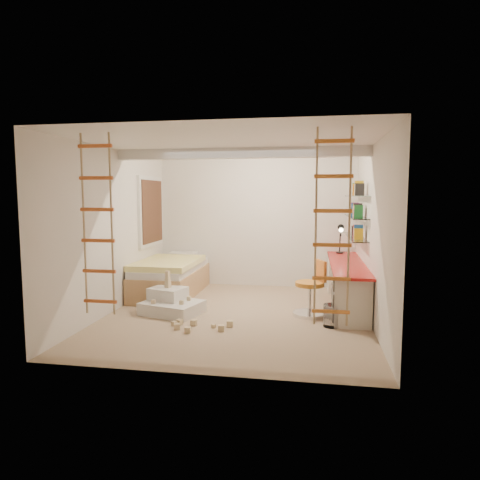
% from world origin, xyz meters
% --- Properties ---
extents(floor, '(4.50, 4.50, 0.00)m').
position_xyz_m(floor, '(0.00, 0.00, 0.00)').
color(floor, tan).
rests_on(floor, ground).
extents(ceiling_beam, '(4.00, 0.18, 0.16)m').
position_xyz_m(ceiling_beam, '(0.00, 0.30, 2.52)').
color(ceiling_beam, white).
rests_on(ceiling_beam, ceiling).
extents(window_frame, '(0.06, 1.15, 1.35)m').
position_xyz_m(window_frame, '(-1.97, 1.50, 1.55)').
color(window_frame, white).
rests_on(window_frame, wall_left).
extents(window_blind, '(0.02, 1.00, 1.20)m').
position_xyz_m(window_blind, '(-1.93, 1.50, 1.55)').
color(window_blind, '#4C2D1E').
rests_on(window_blind, window_frame).
extents(rope_ladder_left, '(0.41, 0.04, 2.13)m').
position_xyz_m(rope_ladder_left, '(-1.35, -1.75, 1.52)').
color(rope_ladder_left, '#D04E23').
rests_on(rope_ladder_left, ceiling).
extents(rope_ladder_right, '(0.41, 0.04, 2.13)m').
position_xyz_m(rope_ladder_right, '(1.35, -1.75, 1.52)').
color(rope_ladder_right, orange).
rests_on(rope_ladder_right, ceiling).
extents(waste_bin, '(0.25, 0.25, 0.32)m').
position_xyz_m(waste_bin, '(1.44, -0.34, 0.16)').
color(waste_bin, white).
rests_on(waste_bin, floor).
extents(desk, '(0.56, 2.80, 0.75)m').
position_xyz_m(desk, '(1.72, 0.86, 0.40)').
color(desk, red).
rests_on(desk, floor).
extents(shelves, '(0.25, 1.80, 0.71)m').
position_xyz_m(shelves, '(1.87, 1.13, 1.50)').
color(shelves, white).
rests_on(shelves, wall_right).
extents(bed, '(1.02, 2.00, 0.69)m').
position_xyz_m(bed, '(-1.48, 1.23, 0.33)').
color(bed, '#AD7F51').
rests_on(bed, floor).
extents(task_lamp, '(0.14, 0.36, 0.57)m').
position_xyz_m(task_lamp, '(1.67, 1.82, 1.14)').
color(task_lamp, black).
rests_on(task_lamp, desk).
extents(swivel_chair, '(0.67, 0.67, 0.86)m').
position_xyz_m(swivel_chair, '(1.14, 0.18, 0.32)').
color(swivel_chair, orange).
rests_on(swivel_chair, floor).
extents(play_platform, '(1.02, 0.89, 0.39)m').
position_xyz_m(play_platform, '(-1.06, -0.04, 0.15)').
color(play_platform, silver).
rests_on(play_platform, floor).
extents(toy_blocks, '(1.33, 1.10, 0.66)m').
position_xyz_m(toy_blocks, '(-0.70, -0.43, 0.19)').
color(toy_blocks, '#CCB284').
rests_on(toy_blocks, floor).
extents(books, '(0.14, 0.70, 0.92)m').
position_xyz_m(books, '(1.87, 1.13, 1.57)').
color(books, yellow).
rests_on(books, shelves).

